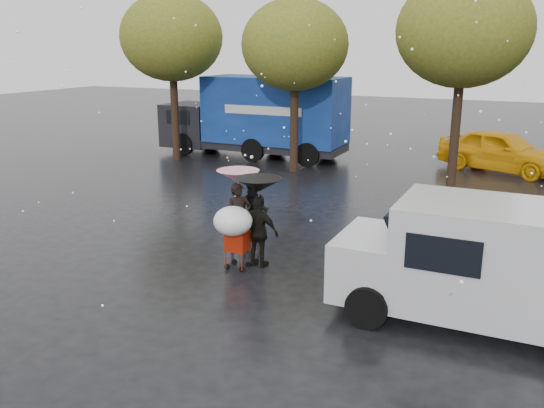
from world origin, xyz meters
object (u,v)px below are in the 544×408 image
at_px(vendor_cart, 383,253).
at_px(blue_truck, 258,117).
at_px(white_van, 487,263).
at_px(yellow_taxi, 501,151).
at_px(person_black, 259,232).
at_px(person_pink, 239,218).
at_px(shopping_cart, 234,224).

xyz_separation_m(vendor_cart, blue_truck, (-8.67, 11.72, 1.03)).
xyz_separation_m(white_van, yellow_taxi, (-0.73, 13.84, -0.34)).
xyz_separation_m(person_black, yellow_taxi, (4.07, 13.01, 0.01)).
xyz_separation_m(person_pink, white_van, (5.67, -1.50, 0.32)).
height_order(person_black, shopping_cart, person_black).
relative_size(vendor_cart, shopping_cart, 1.04).
bearing_deg(white_van, shopping_cart, 176.04).
xyz_separation_m(vendor_cart, shopping_cart, (-3.14, -0.54, 0.34)).
relative_size(white_van, blue_truck, 0.59).
height_order(person_pink, vendor_cart, person_pink).
distance_m(person_black, white_van, 4.88).
bearing_deg(white_van, blue_truck, 130.33).
distance_m(white_van, yellow_taxi, 13.86).
height_order(white_van, blue_truck, blue_truck).
relative_size(person_black, blue_truck, 0.20).
height_order(shopping_cart, white_van, white_van).
bearing_deg(person_black, vendor_cart, -173.12).
distance_m(shopping_cart, blue_truck, 13.47).
xyz_separation_m(person_pink, blue_truck, (-5.04, 11.12, 0.92)).
distance_m(person_pink, white_van, 5.88).
xyz_separation_m(vendor_cart, white_van, (2.04, -0.90, 0.43)).
bearing_deg(person_pink, yellow_taxi, 22.06).
relative_size(person_pink, blue_truck, 0.20).
bearing_deg(vendor_cart, yellow_taxi, 84.22).
bearing_deg(blue_truck, shopping_cart, -65.70).
height_order(person_black, vendor_cart, person_black).
relative_size(vendor_cart, yellow_taxi, 0.32).
bearing_deg(yellow_taxi, shopping_cart, -176.77).
distance_m(person_pink, person_black, 1.10).
bearing_deg(blue_truck, person_black, -63.38).
bearing_deg(shopping_cart, yellow_taxi, 71.75).
height_order(person_pink, white_van, white_van).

